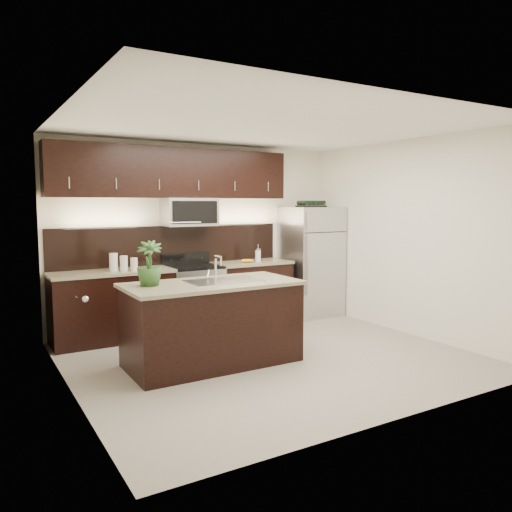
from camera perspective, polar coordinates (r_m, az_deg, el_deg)
The scene contains 12 objects.
ground at distance 6.06m, azimuth 1.69°, elevation -11.49°, with size 4.50×4.50×0.00m, color gray.
room_walls at distance 5.69m, azimuth 0.99°, elevation 4.74°, with size 4.52×4.02×2.71m.
counter_run at distance 7.20m, azimuth -8.64°, elevation -4.87°, with size 3.51×0.65×0.94m.
upper_fixtures at distance 7.23m, azimuth -9.10°, elevation 8.46°, with size 3.49×0.40×1.66m.
island at distance 5.74m, azimuth -5.01°, elevation -7.62°, with size 1.96×0.96×0.94m.
sink_faucet at distance 5.72m, azimuth -3.74°, elevation -2.71°, with size 0.84×0.50×0.28m.
refrigerator at distance 8.20m, azimuth 6.25°, elevation -0.61°, with size 0.85×0.77×1.76m, color #B2B2B7.
wine_rack at distance 8.14m, azimuth 6.33°, elevation 5.91°, with size 0.44×0.27×0.10m.
plant at distance 5.48m, azimuth -12.11°, elevation -0.82°, with size 0.27×0.27×0.48m, color #274D1E.
canisters at distance 6.77m, azimuth -15.14°, elevation -0.78°, with size 0.34×0.19×0.24m.
french_press at distance 7.63m, azimuth 0.24°, elevation 0.10°, with size 0.09×0.09×0.26m.
bananas at distance 7.48m, azimuth -1.44°, elevation -0.54°, with size 0.18×0.14×0.06m, color gold.
Camera 1 is at (-3.09, -4.88, 1.82)m, focal length 35.00 mm.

